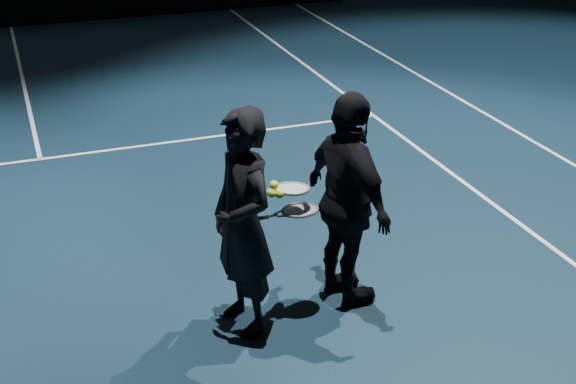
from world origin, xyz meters
name	(u,v)px	position (x,y,z in m)	size (l,w,h in m)	color
floor	(11,28)	(0.00, 0.00, 0.00)	(36.00, 36.00, 0.00)	black
court_lines	(11,28)	(0.00, 0.00, 0.00)	(10.98, 23.78, 0.01)	white
net_mesh	(7,3)	(0.00, 0.00, 0.45)	(12.80, 0.02, 0.86)	black
player_a	(243,223)	(1.21, -10.22, 0.86)	(0.62, 0.41, 1.71)	black
player_b	(348,201)	(2.05, -10.15, 0.86)	(1.00, 0.42, 1.71)	black
racket_lower	(300,210)	(1.65, -10.18, 0.87)	(0.68, 0.22, 0.03)	black
racket_upper	(292,189)	(1.60, -10.15, 1.03)	(0.68, 0.22, 0.03)	black
tennis_balls	(275,191)	(1.46, -10.19, 1.06)	(0.12, 0.10, 0.12)	#B0DB2E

